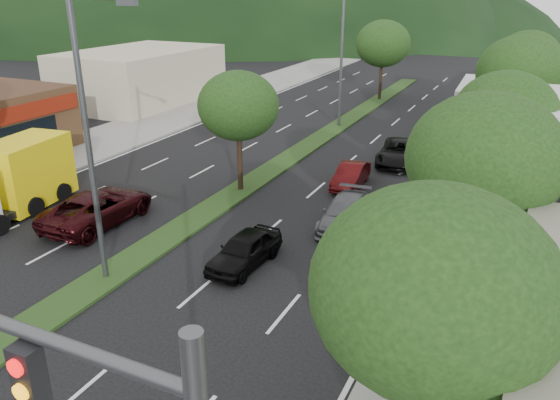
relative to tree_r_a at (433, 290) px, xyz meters
The scene contains 21 objects.
sidewalk_right 21.54m from the tree_r_a, 88.64° to the left, with size 5.00×90.00×0.15m, color gray.
sidewalk_left 32.99m from the tree_r_a, 139.97° to the left, with size 6.00×90.00×0.15m, color gray.
median 27.25m from the tree_r_a, 116.57° to the left, with size 1.60×56.00×0.12m, color #1A3714.
bldg_left_far 43.21m from the tree_r_a, 135.94° to the left, with size 9.00×14.00×4.60m, color beige.
hill_far 140.44m from the tree_r_a, 130.96° to the left, with size 176.00×132.00×82.00m, color black.
tree_r_a is the anchor object (origin of this frame).
tree_r_b 8.00m from the tree_r_a, 90.00° to the left, with size 4.80×4.80×6.94m.
tree_r_c 16.00m from the tree_r_a, 90.00° to the left, with size 4.40×4.40×6.48m.
tree_r_d 26.00m from the tree_r_a, 90.00° to the left, with size 5.00×5.00×7.17m.
tree_r_e 36.00m from the tree_r_a, 90.00° to the left, with size 4.60×4.60×6.71m.
tree_med_near 18.44m from the tree_r_a, 130.60° to the left, with size 4.00×4.00×6.02m.
tree_med_far 41.76m from the tree_r_a, 106.70° to the left, with size 4.80×4.80×6.94m.
streetlight_near 12.48m from the tree_r_a, 161.27° to the left, with size 2.60×0.25×10.00m.
streetlight_mid 31.32m from the tree_r_a, 112.13° to the left, with size 2.60×0.25×10.00m.
suv_maroon 17.94m from the tree_r_a, 153.86° to the left, with size 2.53×5.49×1.53m, color black.
car_queue_a 11.41m from the tree_r_a, 138.31° to the left, with size 1.52×3.77×1.29m, color black.
car_queue_b 13.97m from the tree_r_a, 115.18° to the left, with size 1.79×4.40×1.28m, color #505055.
car_queue_c 18.95m from the tree_r_a, 112.53° to the left, with size 1.28×3.67×1.21m, color #4A0C0D.
car_queue_d 23.19m from the tree_r_a, 104.57° to the left, with size 2.28×4.94×1.37m, color black.
box_truck 21.64m from the tree_r_a, 160.22° to the left, with size 3.24×6.78×3.22m.
motorhome 34.24m from the tree_r_a, 95.19° to the left, with size 2.92×8.32×3.15m.
Camera 1 is at (13.17, -4.98, 10.02)m, focal length 35.00 mm.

